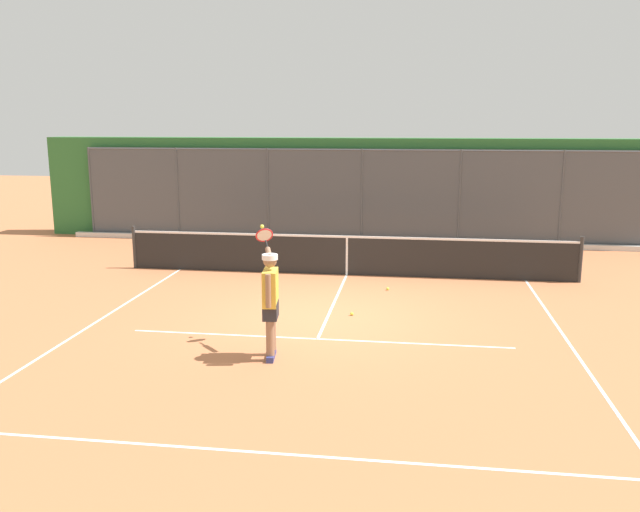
% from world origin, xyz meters
% --- Properties ---
extents(ground_plane, '(60.00, 60.00, 0.00)m').
position_xyz_m(ground_plane, '(0.00, 0.00, 0.00)').
color(ground_plane, '#B76B42').
extents(court_line_markings, '(8.45, 8.85, 0.01)m').
position_xyz_m(court_line_markings, '(0.00, 1.66, 0.00)').
color(court_line_markings, white).
rests_on(court_line_markings, ground).
extents(fence_backdrop, '(20.37, 1.37, 3.15)m').
position_xyz_m(fence_backdrop, '(-0.00, -8.51, 1.56)').
color(fence_backdrop, '#474C51').
rests_on(fence_backdrop, ground).
extents(tennis_net, '(10.86, 0.09, 1.07)m').
position_xyz_m(tennis_net, '(0.00, -3.56, 0.49)').
color(tennis_net, '#2D2D2D').
rests_on(tennis_net, ground).
extents(tennis_player, '(0.58, 1.36, 1.96)m').
position_xyz_m(tennis_player, '(0.59, 2.27, 0.98)').
color(tennis_player, navy).
rests_on(tennis_player, ground).
extents(tennis_ball_near_net, '(0.07, 0.07, 0.07)m').
position_xyz_m(tennis_ball_near_net, '(-0.45, -0.18, 0.03)').
color(tennis_ball_near_net, '#C1D138').
rests_on(tennis_ball_near_net, ground).
extents(tennis_ball_mid_court, '(0.07, 0.07, 0.07)m').
position_xyz_m(tennis_ball_mid_court, '(-1.05, -2.21, 0.03)').
color(tennis_ball_mid_court, '#D6E042').
rests_on(tennis_ball_mid_court, ground).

